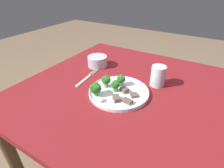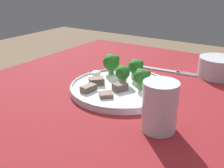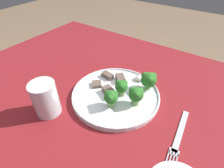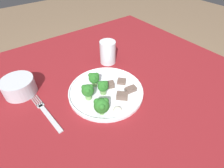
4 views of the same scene
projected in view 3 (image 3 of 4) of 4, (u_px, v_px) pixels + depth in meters
name	position (u px, v px, depth m)	size (l,w,h in m)	color
table	(92.00, 123.00, 0.62)	(1.10, 0.98, 0.77)	maroon
dinner_plate	(116.00, 95.00, 0.56)	(0.28, 0.28, 0.02)	white
fork	(178.00, 138.00, 0.45)	(0.04, 0.20, 0.00)	#B2B2B7
drinking_glass	(46.00, 100.00, 0.49)	(0.07, 0.07, 0.10)	silver
broccoli_floret_near_rim_left	(121.00, 87.00, 0.54)	(0.04, 0.04, 0.05)	#709E56
broccoli_floret_center_left	(136.00, 95.00, 0.50)	(0.04, 0.04, 0.06)	#709E56
broccoli_floret_back_left	(149.00, 80.00, 0.56)	(0.05, 0.05, 0.06)	#709E56
broccoli_floret_front_left	(111.00, 97.00, 0.50)	(0.04, 0.04, 0.06)	#709E56
meat_slice_front_slice	(108.00, 75.00, 0.62)	(0.04, 0.03, 0.02)	brown
meat_slice_middle_slice	(108.00, 90.00, 0.56)	(0.04, 0.04, 0.02)	brown
meat_slice_rear_slice	(97.00, 84.00, 0.59)	(0.05, 0.05, 0.01)	brown
meat_slice_edge_slice	(120.00, 79.00, 0.61)	(0.05, 0.05, 0.02)	brown
sauce_dollop	(139.00, 78.00, 0.61)	(0.03, 0.03, 0.02)	silver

